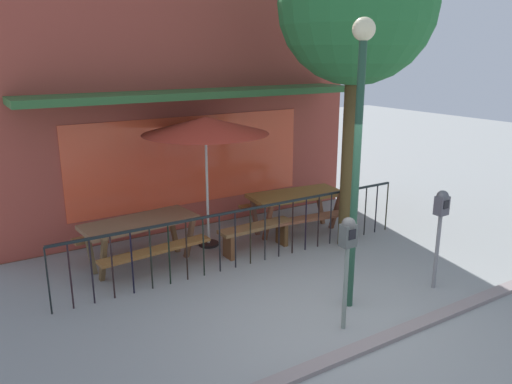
{
  "coord_description": "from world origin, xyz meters",
  "views": [
    {
      "loc": [
        -3.97,
        -4.33,
        3.36
      ],
      "look_at": [
        0.36,
        2.58,
        1.08
      ],
      "focal_mm": 35.16,
      "sensor_mm": 36.0,
      "label": 1
    }
  ],
  "objects": [
    {
      "name": "pub_storefront",
      "position": [
        0.0,
        4.56,
        2.81
      ],
      "size": [
        7.38,
        1.49,
        5.67
      ],
      "color": "#543321",
      "rests_on": "ground"
    },
    {
      "name": "patio_umbrella",
      "position": [
        -0.21,
        3.28,
        2.16
      ],
      "size": [
        2.16,
        2.16,
        2.31
      ],
      "color": "black",
      "rests_on": "ground"
    },
    {
      "name": "curb_edge",
      "position": [
        0.0,
        -0.63,
        0.0
      ],
      "size": [
        10.34,
        0.2,
        0.11
      ],
      "primitive_type": "cube",
      "color": "gray",
      "rests_on": "ground"
    },
    {
      "name": "parking_meter_near",
      "position": [
        -0.05,
        -0.15,
        1.14
      ],
      "size": [
        0.18,
        0.17,
        1.47
      ],
      "color": "gray",
      "rests_on": "ground"
    },
    {
      "name": "parking_meter_far",
      "position": [
        1.84,
        -0.0,
        1.15
      ],
      "size": [
        0.18,
        0.17,
        1.49
      ],
      "color": "gray",
      "rests_on": "ground"
    },
    {
      "name": "picnic_table_left",
      "position": [
        -1.53,
        3.07,
        0.61
      ],
      "size": [
        1.92,
        1.53,
        0.79
      ],
      "color": "brown",
      "rests_on": "ground"
    },
    {
      "name": "patio_fence_front",
      "position": [
        -0.0,
        2.18,
        0.66
      ],
      "size": [
        6.23,
        0.04,
        0.97
      ],
      "color": "black",
      "rests_on": "ground"
    },
    {
      "name": "patio_bench",
      "position": [
        0.37,
        2.6,
        0.35
      ],
      "size": [
        1.41,
        0.37,
        0.48
      ],
      "color": "brown",
      "rests_on": "ground"
    },
    {
      "name": "picnic_table_right",
      "position": [
        1.54,
        3.04,
        0.61
      ],
      "size": [
        1.94,
        1.55,
        0.79
      ],
      "color": "brown",
      "rests_on": "ground"
    },
    {
      "name": "street_lamp",
      "position": [
        0.42,
        0.27,
        2.47
      ],
      "size": [
        0.28,
        0.28,
        3.76
      ],
      "color": "#1F4330",
      "rests_on": "ground"
    },
    {
      "name": "street_tree",
      "position": [
        1.91,
        2.02,
        4.07
      ],
      "size": [
        2.57,
        2.57,
        5.39
      ],
      "color": "#4D3C1E",
      "rests_on": "ground"
    },
    {
      "name": "ground",
      "position": [
        0.0,
        0.0,
        0.0
      ],
      "size": [
        40.0,
        40.0,
        0.0
      ],
      "primitive_type": "plane",
      "color": "gray"
    }
  ]
}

